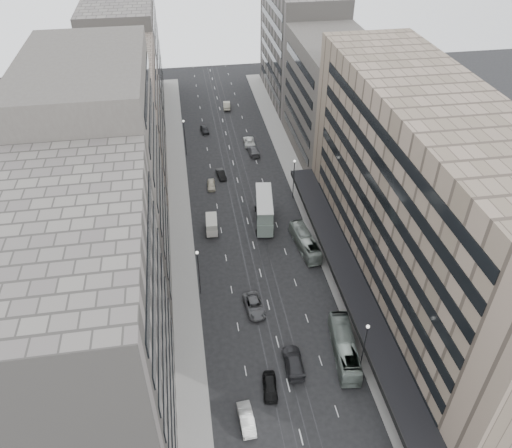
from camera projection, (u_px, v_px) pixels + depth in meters
ground at (279, 348)px, 67.48m from camera, size 220.00×220.00×0.00m
sidewalk_right at (301, 189)px, 98.44m from camera, size 4.00×125.00×0.15m
sidewalk_left at (179, 200)px, 95.38m from camera, size 4.00×125.00×0.15m
department_store at (426, 209)px, 67.46m from camera, size 19.20×60.00×30.00m
building_right_mid at (333, 100)px, 103.83m from camera, size 15.00×28.00×24.00m
building_right_far at (300, 45)px, 126.20m from camera, size 15.00×32.00×28.00m
building_left_a at (86, 342)px, 49.38m from camera, size 15.00×28.00×30.00m
building_left_b at (104, 181)px, 69.39m from camera, size 15.00×26.00×34.00m
building_left_c at (120, 125)px, 93.34m from camera, size 15.00×28.00×25.00m
building_left_d at (127, 58)px, 118.36m from camera, size 15.00×38.00×28.00m
lamp_right_near at (365, 342)px, 61.64m from camera, size 0.44×0.44×8.32m
lamp_right_far at (294, 175)px, 93.08m from camera, size 0.44×0.44×8.32m
lamp_left_near at (198, 268)px, 72.53m from camera, size 0.44×0.44×8.32m
lamp_left_far at (185, 134)px, 106.33m from camera, size 0.44×0.44×8.32m
bus_near at (344, 347)px, 65.62m from camera, size 3.91×11.19×3.05m
bus_far at (305, 242)px, 83.21m from camera, size 3.44×10.30×2.81m
double_decker at (264, 210)px, 88.05m from camera, size 4.14×10.21×5.43m
panel_van at (212, 224)px, 86.93m from camera, size 2.34×4.43×2.73m
sedan_0 at (270, 386)px, 61.76m from camera, size 2.25×4.58×1.50m
sedan_1 at (246, 419)px, 58.23m from camera, size 1.86×4.67×1.51m
sedan_2 at (254, 306)px, 72.58m from camera, size 2.97×5.67×1.52m
sedan_3 at (294, 362)px, 64.60m from camera, size 2.63×5.96×1.70m
sedan_4 at (211, 185)px, 98.62m from camera, size 1.80×4.00×1.33m
sedan_5 at (221, 174)px, 101.81m from camera, size 1.98×4.29×1.36m
sedan_6 at (249, 141)px, 113.04m from camera, size 2.55×5.26×1.44m
sedan_7 at (253, 151)px, 109.49m from camera, size 2.39×5.40×1.54m
sedan_8 at (205, 129)px, 117.87m from camera, size 2.06×4.23×1.39m
sedan_9 at (227, 105)px, 128.59m from camera, size 2.12×5.07×1.63m
pedestrian at (406, 429)px, 56.83m from camera, size 0.71×0.48×1.92m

